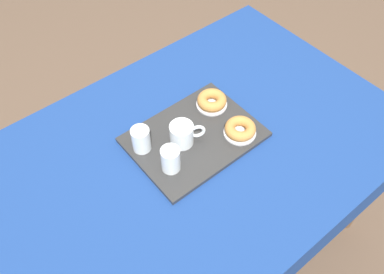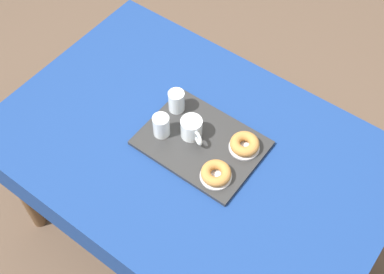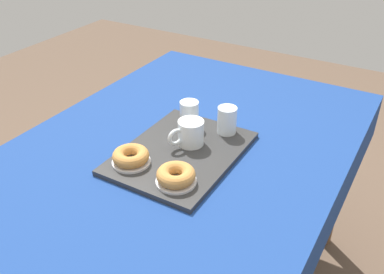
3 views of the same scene
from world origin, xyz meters
name	(u,v)px [view 3 (image 3 of 3)]	position (x,y,z in m)	size (l,w,h in m)	color
dining_table	(177,170)	(0.00, 0.00, 0.68)	(1.50, 1.01, 0.77)	navy
serving_tray	(181,153)	(0.02, 0.03, 0.77)	(0.45, 0.33, 0.02)	#2D2D2D
tea_mug_left	(190,133)	(-0.03, 0.03, 0.82)	(0.12, 0.08, 0.08)	white
water_glass_near	(227,121)	(-0.15, 0.10, 0.82)	(0.06, 0.06, 0.09)	white
water_glass_far	(189,115)	(-0.12, -0.03, 0.82)	(0.06, 0.06, 0.09)	white
donut_plate_left	(131,162)	(0.15, -0.06, 0.79)	(0.12, 0.12, 0.01)	silver
sugar_donut_left	(131,156)	(0.15, -0.06, 0.81)	(0.11, 0.11, 0.04)	#BC7F3D
donut_plate_right	(176,181)	(0.17, 0.10, 0.79)	(0.12, 0.12, 0.01)	silver
sugar_donut_right	(176,175)	(0.17, 0.10, 0.81)	(0.11, 0.11, 0.04)	#BC7F3D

